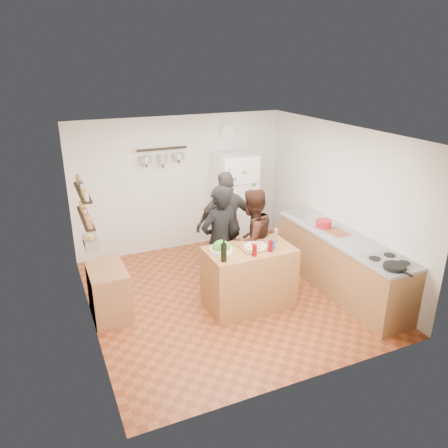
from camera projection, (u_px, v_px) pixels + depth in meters
name	position (u px, v px, depth m)	size (l,w,h in m)	color
room_shell	(216.00, 212.00, 6.66)	(4.20, 4.20, 4.20)	brown
prep_island	(249.00, 277.00, 6.37)	(1.25, 0.72, 0.91)	#9A5D38
pizza_board	(255.00, 248.00, 6.22)	(0.42, 0.34, 0.02)	brown
pizza	(255.00, 246.00, 6.21)	(0.34, 0.34, 0.02)	beige
salad_bowl	(221.00, 250.00, 6.08)	(0.32, 0.32, 0.06)	white
wine_bottle	(224.00, 253.00, 5.78)	(0.08, 0.08, 0.25)	black
wine_glass_near	(255.00, 250.00, 5.95)	(0.07, 0.07, 0.16)	#62080B
wine_glass_far	(270.00, 246.00, 6.09)	(0.07, 0.07, 0.16)	#56070E
pepper_mill	(276.00, 237.00, 6.39)	(0.06, 0.06, 0.18)	#915C3D
salt_canister	(272.00, 244.00, 6.20)	(0.07, 0.07, 0.12)	#1C389B
person_left	(219.00, 242.00, 6.53)	(0.64, 0.42, 1.75)	black
person_center	(252.00, 240.00, 6.75)	(0.79, 0.61, 1.62)	black
person_back	(227.00, 225.00, 7.16)	(1.04, 0.43, 1.78)	#2D2B28
counter_run	(341.00, 264.00, 6.79)	(0.63, 2.63, 0.90)	#9E7042
stove_top	(389.00, 262.00, 5.81)	(0.60, 0.62, 0.02)	white
skillet	(395.00, 267.00, 5.59)	(0.29, 0.29, 0.06)	black
sink	(311.00, 219.00, 7.35)	(0.50, 0.80, 0.03)	silver
cutting_board	(337.00, 233.00, 6.76)	(0.30, 0.40, 0.02)	#995337
red_bowl	(323.00, 224.00, 6.96)	(0.25, 0.25, 0.10)	#AC131E
fridge	(235.00, 201.00, 8.31)	(0.70, 0.68, 1.80)	white
wall_clock	(228.00, 132.00, 8.14)	(0.30, 0.30, 0.03)	silver
spice_shelf_lower	(86.00, 218.00, 5.68)	(0.12, 1.00, 0.03)	black
spice_shelf_upper	(82.00, 192.00, 5.56)	(0.12, 1.00, 0.03)	black
produce_basket	(91.00, 242.00, 5.82)	(0.18, 0.35, 0.14)	silver
side_table	(109.00, 292.00, 6.15)	(0.50, 0.80, 0.73)	#AA7447
pot_rack	(162.00, 149.00, 7.65)	(0.90, 0.04, 0.04)	black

